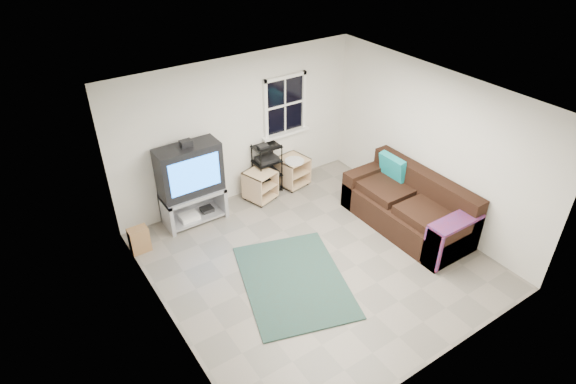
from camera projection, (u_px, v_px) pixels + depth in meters
room at (285, 109)px, 8.65m from camera, size 4.60×4.62×4.60m
tv_unit at (190, 178)px, 7.87m from camera, size 1.04×0.52×1.52m
av_rack at (267, 171)px, 8.87m from camera, size 0.49×0.35×0.97m
side_table_left at (259, 184)px, 8.72m from camera, size 0.60×0.60×0.57m
side_table_right at (291, 169)px, 9.12m from camera, size 0.59×0.59×0.59m
sofa at (409, 208)px, 7.98m from camera, size 0.99×2.23×1.02m
shag_rug at (294, 281)px, 7.02m from camera, size 1.93×2.29×0.02m
paper_bag at (139, 240)px, 7.50m from camera, size 0.30×0.19×0.43m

